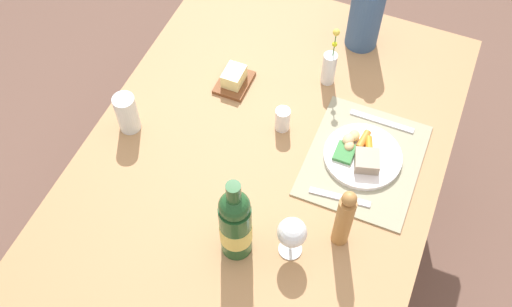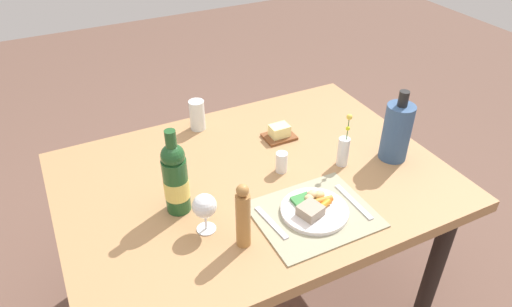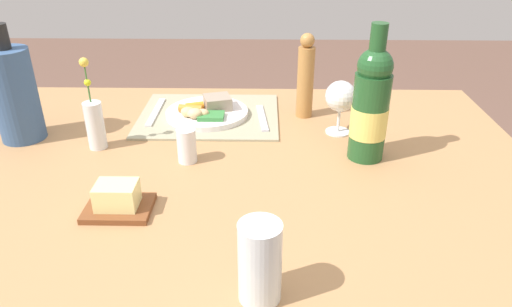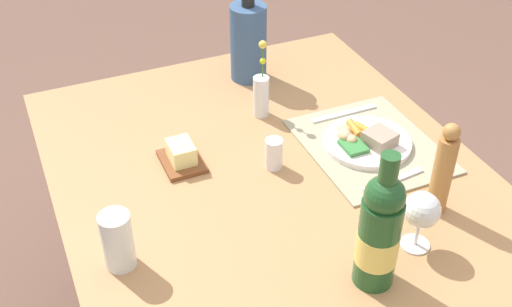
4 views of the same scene
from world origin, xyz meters
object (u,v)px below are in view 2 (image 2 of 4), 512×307
Objects in this scene: pepper_mill at (243,217)px; salt_shaker at (282,162)px; dinner_plate at (314,208)px; butter_dish at (279,133)px; flower_vase at (343,150)px; fork at (271,222)px; water_tumbler at (197,117)px; dining_table at (254,192)px; knife at (353,202)px; wine_glass at (205,207)px; cooler_bottle at (397,131)px; wine_bottle at (176,178)px.

pepper_mill is 0.41m from salt_shaker.
dinner_plate is 0.26m from salt_shaker.
flower_vase reaches higher than butter_dish.
flower_vase is (0.25, 0.19, 0.05)m from dinner_plate.
water_tumbler is (-0.00, 0.68, 0.05)m from fork.
dining_table is 6.16× the size of dinner_plate.
wine_glass is (-0.51, 0.11, 0.09)m from knife.
dining_table is 0.39m from knife.
dinner_plate reaches higher than knife.
cooler_bottle is (0.82, 0.05, 0.02)m from wine_glass.
dining_table is 0.28m from fork.
dinner_plate is at bearing -29.38° from wine_bottle.
dinner_plate reaches higher than dining_table.
wine_bottle is 1.34× the size of pepper_mill.
pepper_mill is 0.64m from butter_dish.
wine_glass reaches higher than knife.
dinner_plate is 1.63× the size of wine_glass.
cooler_bottle reaches higher than dining_table.
dinner_plate is at bearing -93.90° from salt_shaker.
dining_table is 6.04× the size of pepper_mill.
wine_bottle is 2.45× the size of butter_dish.
wine_bottle is 0.43m from salt_shaker.
dinner_plate is at bearing -104.81° from butter_dish.
pepper_mill is at bearing -168.47° from fork.
water_tumbler is 0.53m from wine_bottle.
butter_dish is (-0.34, 0.33, -0.10)m from cooler_bottle.
flower_vase reaches higher than wine_glass.
dinner_plate is 1.02× the size of flower_vase.
cooler_bottle is 2.26× the size of butter_dish.
cooler_bottle is at bearing 3.52° from wine_glass.
butter_dish is (0.40, 0.49, -0.09)m from pepper_mill.
dinner_plate is 1.31× the size of fork.
fork is 0.64m from cooler_bottle.
knife is 2.45× the size of salt_shaker.
cooler_bottle is (0.31, 0.16, 0.11)m from knife.
dining_table is at bearing 8.71° from wine_bottle.
cooler_bottle is at bearing -14.90° from salt_shaker.
dining_table is 0.44m from water_tumbler.
butter_dish is (0.28, 0.45, 0.02)m from fork.
pepper_mill is 2.88× the size of salt_shaker.
pepper_mill reaches higher than knife.
flower_vase is (0.23, -0.07, 0.03)m from salt_shaker.
wine_bottle is 3.87× the size of salt_shaker.
knife is 0.53m from wine_glass.
water_tumbler is 0.73m from pepper_mill.
dining_table is at bearing 70.05° from fork.
flower_vase is (0.34, -0.09, 0.14)m from dining_table.
dining_table is 0.38m from wine_bottle.
cooler_bottle is at bearing 17.04° from dinner_plate.
wine_glass is 0.45× the size of wine_bottle.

